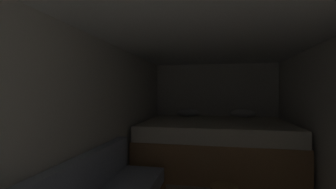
% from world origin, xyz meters
% --- Properties ---
extents(wall_back, '(2.75, 0.05, 1.97)m').
position_xyz_m(wall_back, '(0.00, 4.78, 0.99)').
color(wall_back, silver).
rests_on(wall_back, ground).
extents(wall_left, '(0.05, 5.48, 1.97)m').
position_xyz_m(wall_left, '(-1.35, 2.01, 0.99)').
color(wall_left, silver).
rests_on(wall_left, ground).
extents(ceiling_slab, '(2.75, 5.48, 0.05)m').
position_xyz_m(ceiling_slab, '(0.00, 2.01, 2.00)').
color(ceiling_slab, white).
rests_on(ceiling_slab, wall_left).
extents(bed, '(2.53, 1.92, 0.99)m').
position_xyz_m(bed, '(0.00, 3.75, 0.42)').
color(bed, '#9E7247').
rests_on(bed, ground).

